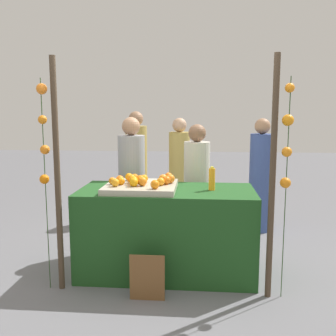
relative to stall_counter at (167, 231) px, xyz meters
name	(u,v)px	position (x,y,z in m)	size (l,w,h in m)	color
ground_plane	(167,272)	(0.00, 0.00, -0.45)	(24.00, 24.00, 0.00)	slate
stall_counter	(167,231)	(0.00, 0.00, 0.00)	(1.81, 0.83, 0.90)	#1E4C1E
orange_tray	(141,187)	(-0.26, -0.05, 0.48)	(0.72, 0.67, 0.06)	#B2AD99
orange_0	(168,176)	(0.00, 0.22, 0.55)	(0.08, 0.08, 0.08)	orange
orange_1	(163,179)	(-0.04, 0.04, 0.56)	(0.09, 0.09, 0.09)	orange
orange_2	(131,179)	(-0.37, -0.01, 0.56)	(0.09, 0.09, 0.09)	orange
orange_3	(142,181)	(-0.23, -0.14, 0.56)	(0.09, 0.09, 0.09)	orange
orange_4	(120,180)	(-0.48, -0.04, 0.55)	(0.09, 0.09, 0.09)	orange
orange_5	(129,177)	(-0.42, 0.14, 0.55)	(0.08, 0.08, 0.08)	orange
orange_6	(167,180)	(0.00, -0.04, 0.55)	(0.09, 0.09, 0.09)	orange
orange_7	(144,178)	(-0.24, 0.05, 0.55)	(0.08, 0.08, 0.08)	orange
orange_8	(121,181)	(-0.45, -0.11, 0.55)	(0.07, 0.07, 0.07)	orange
orange_9	(112,181)	(-0.55, -0.09, 0.55)	(0.07, 0.07, 0.07)	orange
orange_10	(140,179)	(-0.27, -0.02, 0.55)	(0.09, 0.09, 0.09)	orange
orange_11	(135,178)	(-0.35, 0.10, 0.55)	(0.08, 0.08, 0.08)	orange
orange_12	(155,184)	(-0.09, -0.28, 0.55)	(0.09, 0.09, 0.09)	orange
orange_13	(133,181)	(-0.33, -0.10, 0.56)	(0.09, 0.09, 0.09)	orange
orange_14	(170,179)	(0.04, 0.03, 0.56)	(0.09, 0.09, 0.09)	orange
orange_15	(134,182)	(-0.31, -0.18, 0.55)	(0.09, 0.09, 0.09)	orange
orange_16	(115,183)	(-0.50, -0.20, 0.55)	(0.08, 0.08, 0.08)	orange
orange_17	(161,182)	(-0.05, -0.11, 0.55)	(0.08, 0.08, 0.08)	orange
juice_bottle	(212,179)	(0.46, 0.00, 0.57)	(0.07, 0.07, 0.24)	orange
chalkboard_sign	(147,278)	(-0.12, -0.62, -0.24)	(0.32, 0.03, 0.44)	brown
vendor_left	(132,188)	(-0.49, 0.71, 0.31)	(0.33, 0.33, 1.63)	#99999E
vendor_right	(197,193)	(0.30, 0.69, 0.27)	(0.31, 0.31, 1.55)	beige
crowd_person_0	(261,179)	(1.19, 1.55, 0.29)	(0.32, 0.32, 1.60)	#384C8C
crowd_person_1	(179,173)	(0.02, 1.96, 0.29)	(0.32, 0.32, 1.59)	tan
crowd_person_2	(137,169)	(-0.67, 2.11, 0.34)	(0.34, 0.34, 1.69)	tan
canopy_post_left	(57,177)	(-0.98, -0.46, 0.65)	(0.06, 0.06, 2.20)	#473828
canopy_post_right	(272,180)	(0.98, -0.46, 0.65)	(0.06, 0.06, 2.20)	#473828
garland_strand_left	(43,134)	(-1.09, -0.47, 1.04)	(0.11, 0.11, 2.00)	#2D4C23
garland_strand_right	(287,141)	(1.10, -0.46, 1.00)	(0.10, 0.11, 2.00)	#2D4C23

